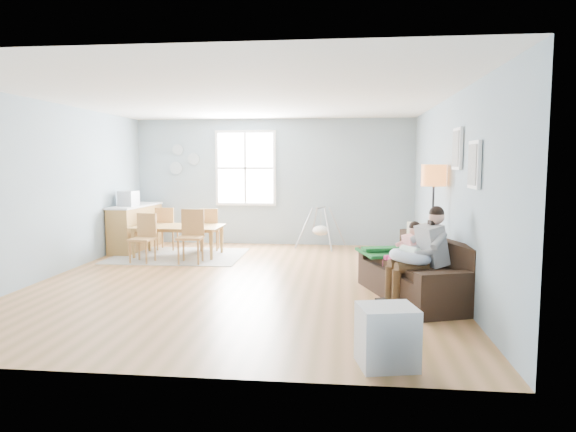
# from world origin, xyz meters

# --- Properties ---
(room) EXTENTS (8.40, 9.40, 3.90)m
(room) POSITION_xyz_m (0.00, 0.00, 2.42)
(room) COLOR olive
(window) EXTENTS (1.32, 0.08, 1.62)m
(window) POSITION_xyz_m (-0.60, 3.46, 1.65)
(window) COLOR white
(window) RESTS_ON room
(pictures) EXTENTS (0.05, 1.34, 0.74)m
(pictures) POSITION_xyz_m (2.97, -1.05, 1.85)
(pictures) COLOR white
(pictures) RESTS_ON room
(wall_plates) EXTENTS (0.67, 0.02, 0.66)m
(wall_plates) POSITION_xyz_m (-2.00, 3.47, 1.83)
(wall_plates) COLOR #9DB1BD
(wall_plates) RESTS_ON room
(sofa) EXTENTS (1.43, 2.11, 0.79)m
(sofa) POSITION_xyz_m (2.50, -0.74, 0.28)
(sofa) COLOR black
(sofa) RESTS_ON room
(green_throw) EXTENTS (1.07, 0.97, 0.04)m
(green_throw) POSITION_xyz_m (2.22, -0.15, 0.50)
(green_throw) COLOR #12511E
(green_throw) RESTS_ON sofa
(beige_pillow) EXTENTS (0.21, 0.46, 0.44)m
(beige_pillow) POSITION_xyz_m (2.53, -0.19, 0.70)
(beige_pillow) COLOR #BBB18F
(beige_pillow) RESTS_ON sofa
(father) EXTENTS (0.91, 0.61, 1.24)m
(father) POSITION_xyz_m (2.48, -1.05, 0.66)
(father) COLOR gray
(father) RESTS_ON sofa
(nursing_pillow) EXTENTS (0.67, 0.66, 0.21)m
(nursing_pillow) POSITION_xyz_m (2.34, -1.09, 0.61)
(nursing_pillow) COLOR silver
(nursing_pillow) RESTS_ON father
(infant) EXTENTS (0.25, 0.34, 0.13)m
(infant) POSITION_xyz_m (2.32, -1.07, 0.69)
(infant) COLOR white
(infant) RESTS_ON nursing_pillow
(toddler) EXTENTS (0.54, 0.38, 0.80)m
(toddler) POSITION_xyz_m (2.37, -0.59, 0.67)
(toddler) COLOR white
(toddler) RESTS_ON sofa
(floor_lamp) EXTENTS (0.35, 0.35, 1.74)m
(floor_lamp) POSITION_xyz_m (2.80, 0.09, 1.44)
(floor_lamp) COLOR black
(floor_lamp) RESTS_ON room
(storage_cube) EXTENTS (0.56, 0.52, 0.54)m
(storage_cube) POSITION_xyz_m (1.89, -3.08, 0.27)
(storage_cube) COLOR silver
(storage_cube) RESTS_ON room
(rug) EXTENTS (2.45, 1.88, 0.01)m
(rug) POSITION_xyz_m (-1.60, 1.86, 0.01)
(rug) COLOR gray
(rug) RESTS_ON room
(dining_table) EXTENTS (1.65, 0.94, 0.58)m
(dining_table) POSITION_xyz_m (-1.60, 1.86, 0.29)
(dining_table) COLOR olive
(dining_table) RESTS_ON rug
(chair_sw) EXTENTS (0.44, 0.44, 0.87)m
(chair_sw) POSITION_xyz_m (-2.02, 1.25, 0.49)
(chair_sw) COLOR olive
(chair_sw) RESTS_ON rug
(chair_se) EXTENTS (0.45, 0.45, 0.95)m
(chair_se) POSITION_xyz_m (-1.16, 1.27, 0.54)
(chair_se) COLOR olive
(chair_se) RESTS_ON rug
(chair_nw) EXTENTS (0.41, 0.41, 0.88)m
(chair_nw) POSITION_xyz_m (-2.04, 2.46, 0.49)
(chair_nw) COLOR olive
(chair_nw) RESTS_ON rug
(chair_ne) EXTENTS (0.44, 0.44, 0.86)m
(chair_ne) POSITION_xyz_m (-1.16, 2.47, 0.48)
(chair_ne) COLOR olive
(chair_ne) RESTS_ON rug
(counter) EXTENTS (0.58, 1.66, 0.92)m
(counter) POSITION_xyz_m (-2.70, 2.50, 0.46)
(counter) COLOR olive
(counter) RESTS_ON room
(monitor) EXTENTS (0.36, 0.35, 0.30)m
(monitor) POSITION_xyz_m (-2.71, 2.19, 1.07)
(monitor) COLOR #A5A5AA
(monitor) RESTS_ON counter
(baby_swing) EXTENTS (1.06, 1.07, 0.85)m
(baby_swing) POSITION_xyz_m (1.05, 3.10, 0.38)
(baby_swing) COLOR #A5A5AA
(baby_swing) RESTS_ON room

